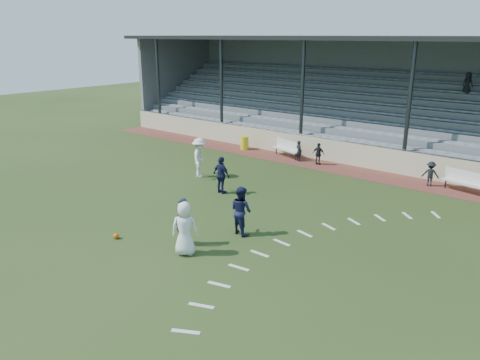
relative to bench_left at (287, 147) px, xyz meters
The scene contains 17 objects.
ground 11.37m from the bench_left, 72.76° to the right, with size 90.00×90.00×0.00m, color #273917.
cinder_track 3.43m from the bench_left, ahead, with size 34.00×2.00×0.02m, color brown.
retaining_wall 3.44m from the bench_left, 11.88° to the left, with size 34.00×0.18×1.20m, color beige.
bench_left is the anchor object (origin of this frame).
bench_right 9.59m from the bench_left, ahead, with size 2.04×0.87×0.95m.
trash_bin 3.00m from the bench_left, behind, with size 0.49×0.49×0.79m, color yellow.
football 13.14m from the bench_left, 82.50° to the right, with size 0.20×0.20×0.20m, color #D9550C.
player_white_lead 13.10m from the bench_left, 70.41° to the right, with size 0.85×0.56×1.75m, color white.
player_navy_lead 12.49m from the bench_left, 72.11° to the right, with size 0.59×0.38×1.61m, color #161A3E.
player_navy_mid 11.04m from the bench_left, 64.57° to the right, with size 0.84×0.65×1.72m, color #161A3E.
player_white_wing 6.05m from the bench_left, 100.77° to the right, with size 1.25×0.72×1.94m, color white.
player_navy_wing 7.25m from the bench_left, 79.45° to the right, with size 0.97×0.40×1.65m, color #161A3E.
sub_left_near 1.11m from the bench_left, 20.83° to the right, with size 0.42×0.27×1.14m, color black.
sub_left_far 2.28m from the bench_left, ahead, with size 0.69×0.29×1.18m, color black.
sub_right 8.09m from the bench_left, ahead, with size 0.75×0.43×1.15m, color black.
grandstand 6.58m from the bench_left, 58.14° to the left, with size 34.60×9.00×6.61m.
penalty_arc 13.19m from the bench_left, 55.38° to the right, with size 3.89×14.63×0.01m.
Camera 1 is at (10.91, -10.87, 6.68)m, focal length 35.00 mm.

